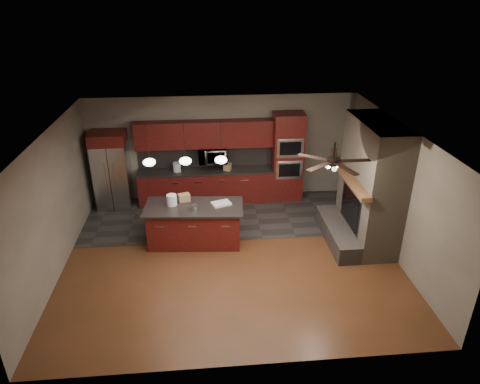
{
  "coord_description": "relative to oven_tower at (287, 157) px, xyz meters",
  "views": [
    {
      "loc": [
        -0.51,
        -7.75,
        5.27
      ],
      "look_at": [
        0.25,
        0.6,
        1.24
      ],
      "focal_mm": 32.0,
      "sensor_mm": 36.0,
      "label": 1
    }
  ],
  "objects": [
    {
      "name": "oven_tower",
      "position": [
        0.0,
        0.0,
        0.0
      ],
      "size": [
        0.8,
        0.63,
        2.38
      ],
      "color": "#591910",
      "rests_on": "ground"
    },
    {
      "name": "pendant_right",
      "position": [
        -1.85,
        -1.99,
        0.77
      ],
      "size": [
        0.26,
        0.26,
        0.92
      ],
      "color": "black",
      "rests_on": "ceiling"
    },
    {
      "name": "cardboard_box",
      "position": [
        -2.69,
        -1.78,
        -0.19
      ],
      "size": [
        0.29,
        0.24,
        0.16
      ],
      "primitive_type": "cube",
      "rotation": [
        0.0,
        0.0,
        0.27
      ],
      "color": "#A17853",
      "rests_on": "kitchen_island"
    },
    {
      "name": "fireplace_column",
      "position": [
        1.34,
        -2.29,
        0.11
      ],
      "size": [
        1.3,
        2.1,
        2.8
      ],
      "color": "#706350",
      "rests_on": "ground"
    },
    {
      "name": "ground",
      "position": [
        -1.7,
        -2.69,
        -1.19
      ],
      "size": [
        7.0,
        7.0,
        0.0
      ],
      "primitive_type": "plane",
      "color": "brown",
      "rests_on": "ground"
    },
    {
      "name": "slate_tile_patch",
      "position": [
        -1.7,
        -0.89,
        -1.19
      ],
      "size": [
        7.0,
        2.4,
        0.01
      ],
      "primitive_type": "cube",
      "color": "#2F2C2A",
      "rests_on": "ground"
    },
    {
      "name": "ceiling_fan",
      "position": [
        0.1,
        -3.49,
        1.27
      ],
      "size": [
        1.27,
        1.33,
        0.41
      ],
      "color": "black",
      "rests_on": "ceiling"
    },
    {
      "name": "white_bucket",
      "position": [
        -2.95,
        -1.96,
        -0.15
      ],
      "size": [
        0.26,
        0.26,
        0.24
      ],
      "primitive_type": "cylinder",
      "rotation": [
        0.0,
        0.0,
        -0.2
      ],
      "color": "white",
      "rests_on": "kitchen_island"
    },
    {
      "name": "pendant_center",
      "position": [
        -2.6,
        -1.99,
        0.77
      ],
      "size": [
        0.26,
        0.26,
        0.92
      ],
      "color": "black",
      "rests_on": "ceiling"
    },
    {
      "name": "pendant_left",
      "position": [
        -3.35,
        -1.99,
        0.77
      ],
      "size": [
        0.26,
        0.26,
        0.92
      ],
      "color": "black",
      "rests_on": "ceiling"
    },
    {
      "name": "kitchen_island",
      "position": [
        -2.48,
        -2.07,
        -0.73
      ],
      "size": [
        2.23,
        1.15,
        0.92
      ],
      "rotation": [
        0.0,
        0.0,
        -0.08
      ],
      "color": "#591910",
      "rests_on": "ground"
    },
    {
      "name": "counter_box",
      "position": [
        -1.6,
        -0.04,
        -0.19
      ],
      "size": [
        0.23,
        0.21,
        0.21
      ],
      "primitive_type": "cube",
      "rotation": [
        0.0,
        0.0,
        -0.42
      ],
      "color": "#997A4F",
      "rests_on": "back_cabinetry"
    },
    {
      "name": "right_wall",
      "position": [
        1.8,
        -2.69,
        0.21
      ],
      "size": [
        0.02,
        6.0,
        2.8
      ],
      "primitive_type": "cube",
      "color": "gray",
      "rests_on": "ground"
    },
    {
      "name": "counter_bucket",
      "position": [
        -2.92,
        0.01,
        -0.17
      ],
      "size": [
        0.27,
        0.27,
        0.23
      ],
      "primitive_type": "cylinder",
      "rotation": [
        0.0,
        0.0,
        -0.38
      ],
      "color": "silver",
      "rests_on": "back_cabinetry"
    },
    {
      "name": "refrigerator",
      "position": [
        -4.57,
        -0.07,
        -0.17
      ],
      "size": [
        0.87,
        0.75,
        2.04
      ],
      "color": "silver",
      "rests_on": "ground"
    },
    {
      "name": "microwave",
      "position": [
        -1.98,
        0.06,
        0.11
      ],
      "size": [
        0.73,
        0.41,
        0.5
      ],
      "primitive_type": "imported",
      "color": "silver",
      "rests_on": "back_cabinetry"
    },
    {
      "name": "paint_can",
      "position": [
        -2.46,
        -2.24,
        -0.22
      ],
      "size": [
        0.2,
        0.2,
        0.11
      ],
      "primitive_type": "cylinder",
      "rotation": [
        0.0,
        0.0,
        -0.27
      ],
      "color": "#A0A1A4",
      "rests_on": "kitchen_island"
    },
    {
      "name": "ceiling",
      "position": [
        -1.7,
        -2.69,
        1.61
      ],
      "size": [
        7.0,
        6.0,
        0.02
      ],
      "primitive_type": "cube",
      "color": "white",
      "rests_on": "back_wall"
    },
    {
      "name": "left_wall",
      "position": [
        -5.2,
        -2.69,
        0.21
      ],
      "size": [
        0.02,
        6.0,
        2.8
      ],
      "primitive_type": "cube",
      "color": "gray",
      "rests_on": "ground"
    },
    {
      "name": "back_cabinetry",
      "position": [
        -2.18,
        0.05,
        -0.3
      ],
      "size": [
        3.59,
        0.64,
        2.2
      ],
      "color": "#591910",
      "rests_on": "ground"
    },
    {
      "name": "back_wall",
      "position": [
        -1.7,
        0.31,
        0.21
      ],
      "size": [
        7.0,
        0.02,
        2.8
      ],
      "primitive_type": "cube",
      "color": "gray",
      "rests_on": "ground"
    },
    {
      "name": "paint_tray",
      "position": [
        -1.86,
        -2.03,
        -0.25
      ],
      "size": [
        0.47,
        0.4,
        0.04
      ],
      "primitive_type": "cube",
      "rotation": [
        0.0,
        0.0,
        0.34
      ],
      "color": "silver",
      "rests_on": "kitchen_island"
    }
  ]
}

